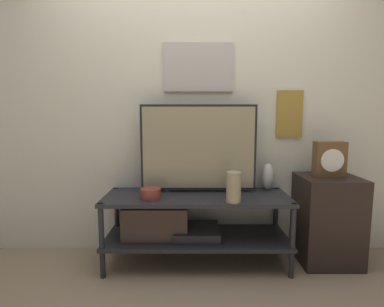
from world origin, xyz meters
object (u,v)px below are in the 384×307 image
object	(u,v)px
television	(198,148)
vase_tall_ceramic	(233,187)
candle_jar	(231,188)
vase_wide_bowl	(150,194)
mantel_clock	(329,159)
vase_urn_stoneware	(267,177)

from	to	relation	value
television	vase_tall_ceramic	size ratio (longest dim) A/B	4.20
vase_tall_ceramic	candle_jar	bearing A→B (deg)	87.55
candle_jar	vase_wide_bowl	bearing A→B (deg)	-168.78
vase_wide_bowl	mantel_clock	bearing A→B (deg)	5.09
television	vase_tall_ceramic	bearing A→B (deg)	-50.18
vase_urn_stoneware	vase_wide_bowl	xyz separation A→B (m)	(-0.96, -0.28, -0.07)
vase_urn_stoneware	television	bearing A→B (deg)	-173.65
vase_wide_bowl	candle_jar	distance (m)	0.64
vase_tall_ceramic	mantel_clock	distance (m)	0.83
vase_urn_stoneware	vase_tall_ceramic	size ratio (longest dim) A/B	1.01
vase_wide_bowl	candle_jar	world-z (taller)	candle_jar
mantel_clock	vase_tall_ceramic	bearing A→B (deg)	-164.79
vase_urn_stoneware	candle_jar	bearing A→B (deg)	-155.18
vase_tall_ceramic	vase_wide_bowl	distance (m)	0.63
candle_jar	vase_urn_stoneware	bearing A→B (deg)	24.82
television	vase_urn_stoneware	world-z (taller)	television
vase_wide_bowl	mantel_clock	size ratio (longest dim) A/B	0.55
mantel_clock	television	bearing A→B (deg)	175.20
vase_wide_bowl	candle_jar	size ratio (longest dim) A/B	1.50
vase_tall_ceramic	candle_jar	size ratio (longest dim) A/B	2.18
television	vase_wide_bowl	size ratio (longest dim) A/B	6.09
vase_tall_ceramic	vase_urn_stoneware	bearing A→B (deg)	47.06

